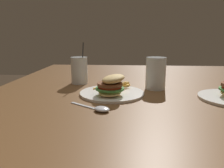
{
  "coord_description": "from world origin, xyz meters",
  "views": [
    {
      "loc": [
        0.96,
        -0.08,
        0.95
      ],
      "look_at": [
        0.08,
        -0.14,
        0.75
      ],
      "focal_mm": 35.0,
      "sensor_mm": 36.0,
      "label": 1
    }
  ],
  "objects_px": {
    "meal_plate_near": "(112,89)",
    "beer_glass": "(156,74)",
    "juice_glass": "(79,71)",
    "spoon": "(100,109)"
  },
  "relations": [
    {
      "from": "juice_glass",
      "to": "spoon",
      "type": "relative_size",
      "value": 1.31
    },
    {
      "from": "juice_glass",
      "to": "beer_glass",
      "type": "bearing_deg",
      "value": 76.28
    },
    {
      "from": "meal_plate_near",
      "to": "juice_glass",
      "type": "bearing_deg",
      "value": -141.01
    },
    {
      "from": "juice_glass",
      "to": "spoon",
      "type": "bearing_deg",
      "value": 21.03
    },
    {
      "from": "beer_glass",
      "to": "spoon",
      "type": "relative_size",
      "value": 0.92
    },
    {
      "from": "meal_plate_near",
      "to": "beer_glass",
      "type": "xyz_separation_m",
      "value": [
        -0.13,
        0.19,
        0.04
      ]
    },
    {
      "from": "beer_glass",
      "to": "juice_glass",
      "type": "distance_m",
      "value": 0.38
    },
    {
      "from": "meal_plate_near",
      "to": "beer_glass",
      "type": "height_order",
      "value": "beer_glass"
    },
    {
      "from": "meal_plate_near",
      "to": "juice_glass",
      "type": "xyz_separation_m",
      "value": [
        -0.22,
        -0.18,
        0.03
      ]
    },
    {
      "from": "beer_glass",
      "to": "juice_glass",
      "type": "relative_size",
      "value": 0.7
    }
  ]
}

